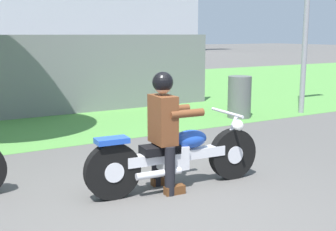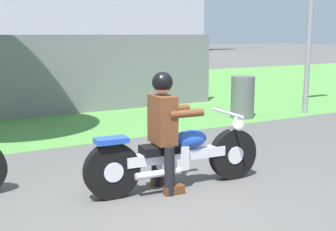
% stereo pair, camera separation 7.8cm
% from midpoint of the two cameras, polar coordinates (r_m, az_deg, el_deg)
% --- Properties ---
extents(ground, '(120.00, 120.00, 0.00)m').
position_cam_midpoint_polar(ground, '(4.57, -0.30, -12.96)').
color(ground, '#565451').
extents(grass_verge, '(60.00, 12.00, 0.01)m').
position_cam_midpoint_polar(grass_verge, '(13.15, -20.48, 1.92)').
color(grass_verge, '#549342').
rests_on(grass_verge, ground).
extents(motorcycle_lead, '(2.25, 0.66, 0.88)m').
position_cam_midpoint_polar(motorcycle_lead, '(5.25, 1.60, -5.28)').
color(motorcycle_lead, black).
rests_on(motorcycle_lead, ground).
extents(rider_lead, '(0.57, 0.49, 1.40)m').
position_cam_midpoint_polar(rider_lead, '(5.08, -0.08, -0.87)').
color(rider_lead, black).
rests_on(rider_lead, ground).
extents(trash_can, '(0.51, 0.51, 0.91)m').
position_cam_midpoint_polar(trash_can, '(9.77, 9.84, 2.35)').
color(trash_can, '#595E5B').
rests_on(trash_can, ground).
extents(fence_segment, '(7.00, 0.06, 1.80)m').
position_cam_midpoint_polar(fence_segment, '(10.38, -10.67, 5.26)').
color(fence_segment, slate).
rests_on(fence_segment, ground).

